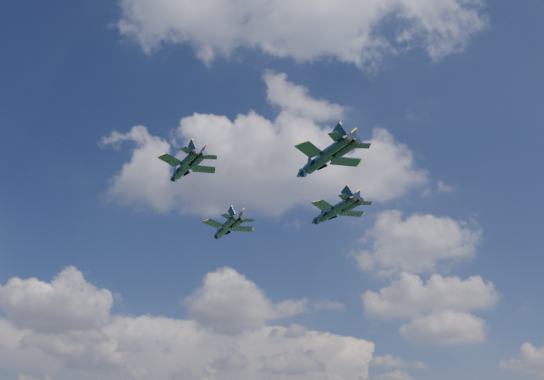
{
  "coord_description": "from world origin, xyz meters",
  "views": [
    {
      "loc": [
        9.38,
        -96.14,
        17.07
      ],
      "look_at": [
        -3.84,
        -3.02,
        62.54
      ],
      "focal_mm": 35.0,
      "sensor_mm": 36.0,
      "label": 1
    }
  ],
  "objects": [
    {
      "name": "jet_slot",
      "position": [
        6.02,
        -15.84,
        61.13
      ],
      "size": [
        14.08,
        15.54,
        4.04
      ],
      "rotation": [
        0.0,
        0.0,
        0.7
      ],
      "color": "black"
    },
    {
      "name": "jet_left",
      "position": [
        -19.79,
        -11.16,
        64.03
      ],
      "size": [
        12.25,
        13.51,
        3.52
      ],
      "rotation": [
        0.0,
        0.0,
        0.7
      ],
      "color": "black"
    },
    {
      "name": "jet_lead",
      "position": [
        -17.19,
        13.42,
        61.33
      ],
      "size": [
        12.11,
        14.81,
        3.72
      ],
      "rotation": [
        0.0,
        0.0,
        0.61
      ],
      "color": "black"
    },
    {
      "name": "jet_right",
      "position": [
        6.93,
        7.88,
        61.51
      ],
      "size": [
        13.99,
        15.27,
        3.99
      ],
      "rotation": [
        0.0,
        0.0,
        0.71
      ],
      "color": "black"
    }
  ]
}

